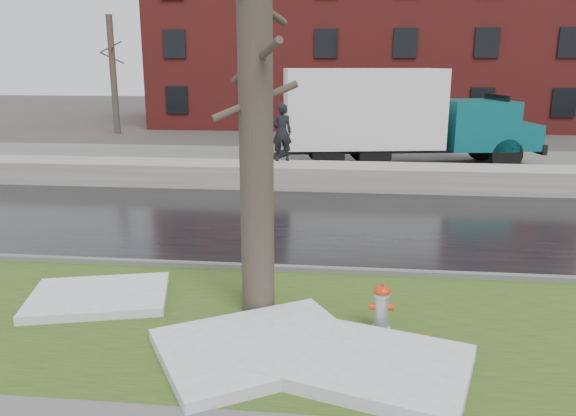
# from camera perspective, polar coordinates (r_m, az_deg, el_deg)

# --- Properties ---
(ground) EXTENTS (120.00, 120.00, 0.00)m
(ground) POSITION_cam_1_polar(r_m,az_deg,el_deg) (9.87, -1.67, -8.62)
(ground) COLOR #47423D
(ground) RESTS_ON ground
(verge) EXTENTS (60.00, 4.50, 0.04)m
(verge) POSITION_cam_1_polar(r_m,az_deg,el_deg) (8.74, -2.82, -11.68)
(verge) COLOR #2A4818
(verge) RESTS_ON ground
(road) EXTENTS (60.00, 7.00, 0.03)m
(road) POSITION_cam_1_polar(r_m,az_deg,el_deg) (14.09, 0.86, -1.43)
(road) COLOR black
(road) RESTS_ON ground
(parking_lot) EXTENTS (60.00, 9.00, 0.03)m
(parking_lot) POSITION_cam_1_polar(r_m,az_deg,el_deg) (22.36, 2.94, 4.49)
(parking_lot) COLOR slate
(parking_lot) RESTS_ON ground
(curb) EXTENTS (60.00, 0.15, 0.14)m
(curb) POSITION_cam_1_polar(r_m,az_deg,el_deg) (10.76, -0.93, -6.21)
(curb) COLOR slate
(curb) RESTS_ON ground
(snowbank) EXTENTS (60.00, 1.60, 0.75)m
(snowbank) POSITION_cam_1_polar(r_m,az_deg,el_deg) (18.08, 2.13, 3.28)
(snowbank) COLOR #B0AAA1
(snowbank) RESTS_ON ground
(brick_building) EXTENTS (26.00, 12.00, 10.00)m
(brick_building) POSITION_cam_1_polar(r_m,az_deg,el_deg) (39.02, 7.66, 15.96)
(brick_building) COLOR maroon
(brick_building) RESTS_ON ground
(bg_tree_left) EXTENTS (1.40, 1.62, 6.50)m
(bg_tree_left) POSITION_cam_1_polar(r_m,az_deg,el_deg) (33.72, -17.34, 12.88)
(bg_tree_left) COLOR brown
(bg_tree_left) RESTS_ON ground
(bg_tree_center) EXTENTS (1.40, 1.62, 6.50)m
(bg_tree_center) POSITION_cam_1_polar(r_m,az_deg,el_deg) (35.75, -5.60, 13.49)
(bg_tree_center) COLOR brown
(bg_tree_center) RESTS_ON ground
(fire_hydrant) EXTENTS (0.36, 0.30, 0.74)m
(fire_hydrant) POSITION_cam_1_polar(r_m,az_deg,el_deg) (8.43, 9.48, -9.77)
(fire_hydrant) COLOR #A5A7AD
(fire_hydrant) RESTS_ON verge
(tree) EXTENTS (1.21, 1.38, 6.41)m
(tree) POSITION_cam_1_polar(r_m,az_deg,el_deg) (8.34, -3.30, 10.33)
(tree) COLOR brown
(tree) RESTS_ON verge
(box_truck) EXTENTS (11.27, 4.12, 3.72)m
(box_truck) POSITION_cam_1_polar(r_m,az_deg,el_deg) (22.02, 10.55, 9.23)
(box_truck) COLOR black
(box_truck) RESTS_ON ground
(worker) EXTENTS (0.79, 0.65, 1.88)m
(worker) POSITION_cam_1_polar(r_m,az_deg,el_deg) (18.56, -0.64, 7.69)
(worker) COLOR black
(worker) RESTS_ON snowbank
(snow_patch_near) EXTENTS (3.26, 3.05, 0.16)m
(snow_patch_near) POSITION_cam_1_polar(r_m,az_deg,el_deg) (7.89, -2.91, -13.91)
(snow_patch_near) COLOR white
(snow_patch_near) RESTS_ON verge
(snow_patch_far) EXTENTS (2.54, 2.11, 0.14)m
(snow_patch_far) POSITION_cam_1_polar(r_m,az_deg,el_deg) (9.96, -18.65, -8.52)
(snow_patch_far) COLOR white
(snow_patch_far) RESTS_ON verge
(snow_patch_side) EXTENTS (3.21, 2.56, 0.18)m
(snow_patch_side) POSITION_cam_1_polar(r_m,az_deg,el_deg) (7.58, 6.94, -15.19)
(snow_patch_side) COLOR white
(snow_patch_side) RESTS_ON verge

